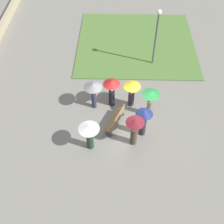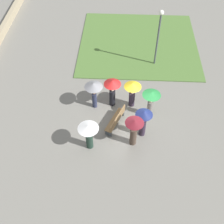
{
  "view_description": "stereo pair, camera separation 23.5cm",
  "coord_description": "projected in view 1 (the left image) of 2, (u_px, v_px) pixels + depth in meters",
  "views": [
    {
      "loc": [
        10.66,
        -0.88,
        12.79
      ],
      "look_at": [
        0.34,
        -1.15,
        1.09
      ],
      "focal_mm": 45.0,
      "sensor_mm": 36.0,
      "label": 1
    },
    {
      "loc": [
        10.65,
        -0.65,
        12.79
      ],
      "look_at": [
        0.34,
        -1.15,
        1.09
      ],
      "focal_mm": 45.0,
      "sensor_mm": 36.0,
      "label": 2
    }
  ],
  "objects": [
    {
      "name": "crowd_person_navy",
      "position": [
        144.0,
        118.0,
        15.0
      ],
      "size": [
        0.93,
        0.93,
        1.93
      ],
      "rotation": [
        0.0,
        0.0,
        0.9
      ],
      "color": "#2D2333",
      "rests_on": "ground_plane"
    },
    {
      "name": "crowd_person_white",
      "position": [
        89.0,
        133.0,
        14.47
      ],
      "size": [
        1.1,
        1.1,
        1.77
      ],
      "rotation": [
        0.0,
        0.0,
        1.9
      ],
      "color": "#1E3328",
      "rests_on": "ground_plane"
    },
    {
      "name": "crowd_person_yellow",
      "position": [
        132.0,
        90.0,
        16.5
      ],
      "size": [
        1.02,
        1.02,
        1.82
      ],
      "rotation": [
        0.0,
        0.0,
        5.57
      ],
      "color": "#2D2333",
      "rests_on": "ground_plane"
    },
    {
      "name": "crowd_person_maroon",
      "position": [
        134.0,
        129.0,
        14.63
      ],
      "size": [
        0.99,
        0.99,
        1.93
      ],
      "rotation": [
        0.0,
        0.0,
        1.62
      ],
      "color": "#47382D",
      "rests_on": "ground_plane"
    },
    {
      "name": "crowd_person_red",
      "position": [
        112.0,
        88.0,
        16.46
      ],
      "size": [
        1.02,
        1.02,
        1.96
      ],
      "rotation": [
        0.0,
        0.0,
        5.95
      ],
      "color": "black",
      "rests_on": "ground_plane"
    },
    {
      "name": "lamp_post",
      "position": [
        157.0,
        31.0,
        18.15
      ],
      "size": [
        0.32,
        0.32,
        4.13
      ],
      "color": "#474C51",
      "rests_on": "ground_plane"
    },
    {
      "name": "crowd_person_green",
      "position": [
        151.0,
        98.0,
        15.93
      ],
      "size": [
        1.05,
        1.05,
        1.88
      ],
      "rotation": [
        0.0,
        0.0,
        3.47
      ],
      "color": "slate",
      "rests_on": "ground_plane"
    },
    {
      "name": "park_bench",
      "position": [
        116.0,
        120.0,
        16.03
      ],
      "size": [
        1.91,
        1.13,
        0.9
      ],
      "rotation": [
        0.0,
        0.0,
        -0.4
      ],
      "color": "brown",
      "rests_on": "ground_plane"
    },
    {
      "name": "ground_plane",
      "position": [
        132.0,
        120.0,
        16.63
      ],
      "size": [
        90.0,
        90.0,
        0.0
      ],
      "primitive_type": "plane",
      "color": "slate"
    },
    {
      "name": "lawn_patch_near",
      "position": [
        136.0,
        43.0,
        21.75
      ],
      "size": [
        8.5,
        8.94,
        0.06
      ],
      "color": "#4C7033",
      "rests_on": "ground_plane"
    },
    {
      "name": "crowd_person_grey",
      "position": [
        93.0,
        89.0,
        16.23
      ],
      "size": [
        1.08,
        1.08,
        1.92
      ],
      "rotation": [
        0.0,
        0.0,
        5.49
      ],
      "color": "#282D47",
      "rests_on": "ground_plane"
    }
  ]
}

